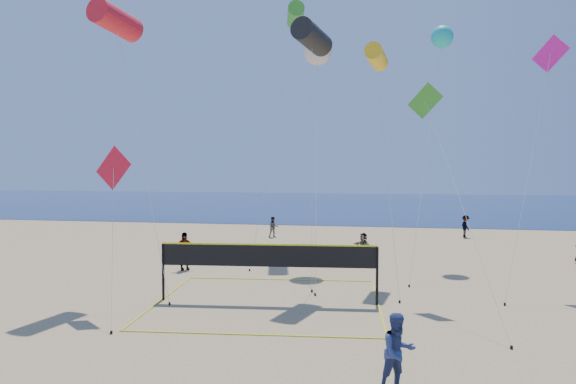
# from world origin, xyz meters

# --- Properties ---
(ocean) EXTENTS (140.00, 50.00, 0.03)m
(ocean) POSITION_xyz_m (0.00, 62.00, 0.01)
(ocean) COLOR navy
(ocean) RESTS_ON ground
(bystander_a) EXTENTS (1.11, 1.04, 1.82)m
(bystander_a) POSITION_xyz_m (2.84, 3.47, 0.91)
(bystander_a) COLOR navy
(bystander_a) RESTS_ON ground
(far_person_0) EXTENTS (1.17, 1.00, 1.88)m
(far_person_0) POSITION_xyz_m (-7.31, 16.56, 0.94)
(far_person_0) COLOR gray
(far_person_0) RESTS_ON ground
(far_person_1) EXTENTS (1.19, 1.32, 1.46)m
(far_person_1) POSITION_xyz_m (1.27, 21.30, 0.73)
(far_person_1) COLOR gray
(far_person_1) RESTS_ON ground
(far_person_3) EXTENTS (0.85, 0.76, 1.46)m
(far_person_3) POSITION_xyz_m (-5.42, 29.32, 0.73)
(far_person_3) COLOR gray
(far_person_3) RESTS_ON ground
(far_person_4) EXTENTS (0.81, 1.13, 1.57)m
(far_person_4) POSITION_xyz_m (8.06, 31.67, 0.79)
(far_person_4) COLOR gray
(far_person_4) RESTS_ON ground
(volleyball_net) EXTENTS (9.04, 8.91, 2.24)m
(volleyball_net) POSITION_xyz_m (-1.87, 11.04, 1.52)
(volleyball_net) COLOR black
(volleyball_net) RESTS_ON ground
(kite_0) EXTENTS (4.04, 3.85, 11.91)m
(kite_0) POSITION_xyz_m (-8.65, 12.46, 11.22)
(kite_0) COLOR red
(kite_0) RESTS_ON ground
(kite_1) EXTENTS (1.63, 3.23, 11.42)m
(kite_1) POSITION_xyz_m (-0.73, 14.87, 10.76)
(kite_1) COLOR black
(kite_1) RESTS_ON ground
(kite_2) EXTENTS (1.66, 6.72, 10.85)m
(kite_2) POSITION_xyz_m (2.00, 17.41, 10.29)
(kite_2) COLOR yellow
(kite_2) RESTS_ON ground
(kite_3) EXTENTS (2.34, 3.46, 5.94)m
(kite_3) POSITION_xyz_m (-7.26, 9.35, 4.90)
(kite_3) COLOR red
(kite_3) RESTS_ON ground
(kite_4) EXTENTS (2.78, 7.13, 8.55)m
(kite_4) POSITION_xyz_m (4.18, 13.31, 7.27)
(kite_4) COLOR green
(kite_4) RESTS_ON ground
(kite_5) EXTENTS (3.39, 5.38, 10.91)m
(kite_5) POSITION_xyz_m (9.41, 16.65, 9.48)
(kite_5) COLOR #EB18AA
(kite_5) RESTS_ON ground
(kite_6) EXTENTS (1.90, 9.21, 12.11)m
(kite_6) POSITION_xyz_m (-1.21, 20.65, 11.33)
(kite_6) COLOR silver
(kite_6) RESTS_ON ground
(kite_7) EXTENTS (2.83, 9.28, 12.95)m
(kite_7) POSITION_xyz_m (5.49, 23.05, 12.32)
(kite_7) COLOR #1AC8C3
(kite_7) RESTS_ON ground
(kite_8) EXTENTS (1.82, 8.66, 14.84)m
(kite_8) POSITION_xyz_m (-2.99, 24.25, 14.18)
(kite_8) COLOR green
(kite_8) RESTS_ON ground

